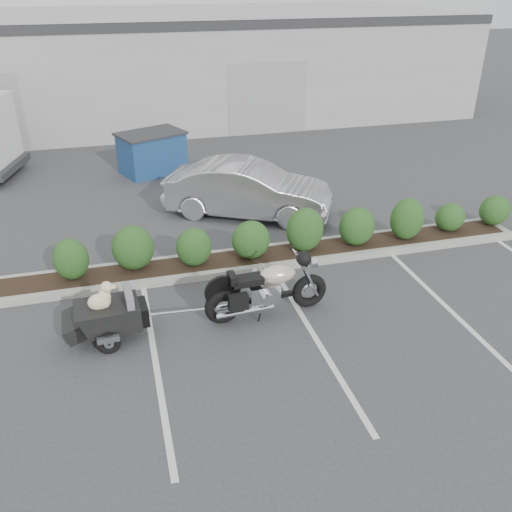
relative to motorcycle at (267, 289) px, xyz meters
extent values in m
plane|color=#38383A|center=(-0.60, -0.23, -0.53)|extent=(90.00, 90.00, 0.00)
cube|color=#9E9E93|center=(0.40, 1.97, -0.46)|extent=(12.00, 1.00, 0.15)
cube|color=#9EA099|center=(-0.60, 16.77, 1.47)|extent=(26.00, 10.00, 4.00)
torus|color=black|center=(-0.82, -0.03, -0.20)|extent=(0.68, 0.21, 0.67)
torus|color=black|center=(0.83, 0.07, -0.20)|extent=(0.68, 0.21, 0.67)
cylinder|color=silver|center=(-0.82, -0.03, -0.20)|extent=(0.29, 0.14, 0.28)
cylinder|color=silver|center=(0.83, 0.07, -0.20)|extent=(0.24, 0.11, 0.24)
cylinder|color=silver|center=(0.76, -0.03, 0.17)|extent=(0.43, 0.08, 0.89)
cylinder|color=silver|center=(0.75, 0.17, 0.17)|extent=(0.43, 0.08, 0.89)
cylinder|color=silver|center=(0.60, 0.06, 0.55)|extent=(0.08, 0.70, 0.03)
cylinder|color=silver|center=(0.88, 0.08, 0.39)|extent=(0.13, 0.19, 0.18)
sphere|color=black|center=(0.58, -0.24, 0.67)|extent=(0.27, 0.27, 0.26)
cube|color=silver|center=(-0.07, 0.02, -0.05)|extent=(0.57, 0.37, 0.34)
cube|color=black|center=(0.03, 0.02, -0.18)|extent=(0.90, 0.16, 0.08)
ellipsoid|color=beige|center=(0.20, 0.04, 0.27)|extent=(0.68, 0.41, 0.33)
cube|color=black|center=(-0.37, 0.00, 0.25)|extent=(0.57, 0.33, 0.12)
cube|color=black|center=(-0.64, -0.02, 0.34)|extent=(0.14, 0.31, 0.16)
cylinder|color=silver|center=(-0.46, -0.19, -0.27)|extent=(1.05, 0.15, 0.09)
cylinder|color=silver|center=(-0.48, 0.17, -0.27)|extent=(1.05, 0.15, 0.09)
cube|color=black|center=(-0.60, -0.29, 0.02)|extent=(0.35, 0.16, 0.30)
cube|color=black|center=(-2.77, 0.02, -0.08)|extent=(1.09, 0.78, 0.42)
cube|color=slate|center=(-2.39, 0.05, 0.19)|extent=(0.16, 0.62, 0.30)
cube|color=slate|center=(-2.72, 0.02, 0.02)|extent=(0.73, 0.66, 0.04)
cube|color=black|center=(-3.32, -0.01, -0.15)|extent=(0.42, 0.74, 0.36)
cube|color=black|center=(-2.21, 0.06, -0.13)|extent=(0.23, 0.51, 0.34)
torus|color=black|center=(-2.79, -0.40, -0.35)|extent=(0.39, 0.13, 0.39)
torus|color=black|center=(-2.85, 0.44, -0.35)|extent=(0.39, 0.13, 0.39)
cube|color=silver|center=(-2.79, -0.45, -0.23)|extent=(0.36, 0.10, 0.10)
cube|color=silver|center=(-2.85, 0.49, -0.23)|extent=(0.36, 0.10, 0.10)
cylinder|color=black|center=(-2.82, 0.02, -0.35)|extent=(0.10, 0.90, 0.04)
cylinder|color=silver|center=(-1.97, 0.07, -0.20)|extent=(0.60, 0.07, 0.04)
ellipsoid|color=beige|center=(-2.87, 0.02, 0.20)|extent=(0.39, 0.28, 0.30)
ellipsoid|color=beige|center=(-2.78, 0.03, 0.28)|extent=(0.23, 0.22, 0.28)
sphere|color=beige|center=(-2.72, 0.03, 0.46)|extent=(0.20, 0.20, 0.19)
ellipsoid|color=beige|center=(-2.63, 0.04, 0.44)|extent=(0.14, 0.09, 0.07)
sphere|color=black|center=(-2.57, 0.04, 0.44)|extent=(0.04, 0.04, 0.04)
ellipsoid|color=beige|center=(-2.76, -0.03, 0.48)|extent=(0.05, 0.04, 0.10)
ellipsoid|color=beige|center=(-2.76, 0.08, 0.48)|extent=(0.05, 0.04, 0.10)
cylinder|color=beige|center=(-2.75, -0.03, 0.09)|extent=(0.05, 0.05, 0.12)
cylinder|color=beige|center=(-2.75, 0.09, 0.09)|extent=(0.05, 0.05, 0.12)
imported|color=silver|center=(0.78, 4.48, 0.15)|extent=(4.32, 3.20, 1.36)
cube|color=navy|center=(-1.23, 8.41, 0.07)|extent=(2.11, 1.79, 1.19)
cube|color=#2D2D30|center=(-1.23, 8.41, 0.68)|extent=(2.24, 1.92, 0.06)
camera|label=1|loc=(-2.32, -7.88, 5.04)|focal=38.00mm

